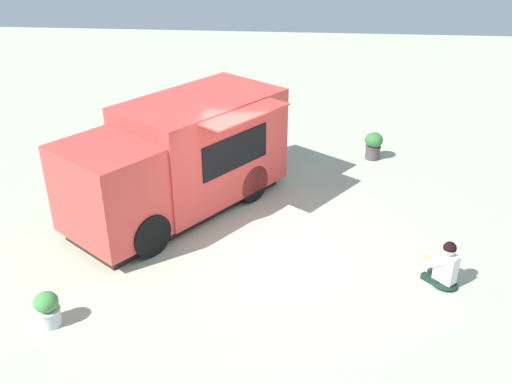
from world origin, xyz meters
The scene contains 5 objects.
ground_plane centered at (0.00, 0.00, 0.00)m, with size 40.00×40.00×0.00m, color #ADB499.
food_truck centered at (-1.88, 1.40, 1.17)m, with size 4.65×5.23×2.41m.
person_customer centered at (3.32, -0.96, 0.38)m, with size 0.72×0.72×0.91m.
planter_flowering_near centered at (2.59, 4.51, 0.40)m, with size 0.47×0.47×0.73m.
planter_flowering_far centered at (-3.29, -2.61, 0.31)m, with size 0.41×0.41×0.62m.
Camera 1 is at (0.70, -9.48, 6.23)m, focal length 39.66 mm.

